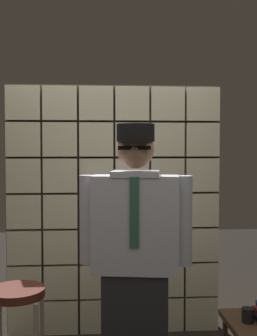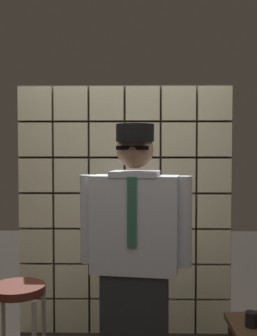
# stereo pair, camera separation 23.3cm
# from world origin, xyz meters

# --- Properties ---
(glass_block_wall) EXTENTS (1.89, 0.10, 2.20)m
(glass_block_wall) POSITION_xyz_m (-0.00, 1.36, 1.08)
(glass_block_wall) COLOR beige
(glass_block_wall) RESTS_ON ground
(standing_person) EXTENTS (0.71, 0.34, 1.77)m
(standing_person) POSITION_xyz_m (0.09, 0.25, 0.92)
(standing_person) COLOR #28282D
(standing_person) RESTS_ON ground
(bar_stool) EXTENTS (0.34, 0.34, 0.78)m
(bar_stool) POSITION_xyz_m (-0.63, 0.20, 0.58)
(bar_stool) COLOR #592319
(bar_stool) RESTS_ON ground
(coffee_mug) EXTENTS (0.13, 0.08, 0.09)m
(coffee_mug) POSITION_xyz_m (0.84, 0.32, 0.53)
(coffee_mug) COLOR black
(coffee_mug) RESTS_ON side_table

